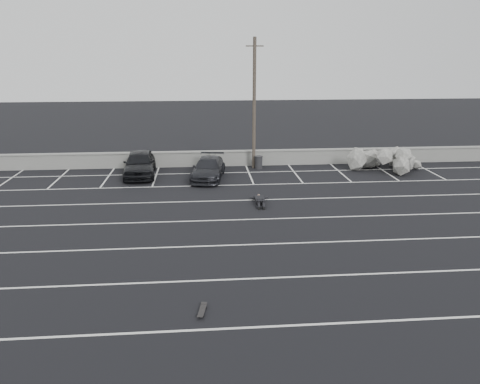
{
  "coord_description": "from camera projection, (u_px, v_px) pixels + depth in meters",
  "views": [
    {
      "loc": [
        -2.1,
        -17.65,
        7.57
      ],
      "look_at": [
        -0.23,
        4.22,
        1.0
      ],
      "focal_mm": 35.0,
      "sensor_mm": 36.0,
      "label": 1
    }
  ],
  "objects": [
    {
      "name": "stall_lines",
      "position": [
        243.0,
        210.0,
        23.39
      ],
      "size": [
        36.0,
        20.05,
        0.01
      ],
      "color": "silver",
      "rests_on": "ground"
    },
    {
      "name": "riprap_pile",
      "position": [
        384.0,
        163.0,
        31.31
      ],
      "size": [
        5.15,
        3.75,
        1.19
      ],
      "color": "#9F9D95",
      "rests_on": "ground"
    },
    {
      "name": "skateboard",
      "position": [
        202.0,
        311.0,
        14.16
      ],
      "size": [
        0.3,
        0.73,
        0.09
      ],
      "rotation": [
        0.0,
        0.0,
        -0.17
      ],
      "color": "black",
      "rests_on": "ground"
    },
    {
      "name": "trash_bin",
      "position": [
        259.0,
        162.0,
        31.56
      ],
      "size": [
        0.72,
        0.72,
        0.86
      ],
      "rotation": [
        0.0,
        0.0,
        0.33
      ],
      "color": "#252527",
      "rests_on": "ground"
    },
    {
      "name": "utility_pole",
      "position": [
        254.0,
        104.0,
        30.67
      ],
      "size": [
        1.14,
        0.23,
        8.52
      ],
      "color": "#4C4238",
      "rests_on": "ground"
    },
    {
      "name": "seawall",
      "position": [
        231.0,
        158.0,
        32.4
      ],
      "size": [
        50.0,
        0.45,
        1.06
      ],
      "color": "gray",
      "rests_on": "ground"
    },
    {
      "name": "person",
      "position": [
        260.0,
        197.0,
        24.57
      ],
      "size": [
        1.21,
        2.6,
        0.5
      ],
      "primitive_type": null,
      "rotation": [
        0.0,
        0.0,
        -0.05
      ],
      "color": "black",
      "rests_on": "ground"
    },
    {
      "name": "ground",
      "position": [
        254.0,
        244.0,
        19.19
      ],
      "size": [
        120.0,
        120.0,
        0.0
      ],
      "primitive_type": "plane",
      "color": "black",
      "rests_on": "ground"
    },
    {
      "name": "car_left",
      "position": [
        140.0,
        163.0,
        29.69
      ],
      "size": [
        2.15,
        4.81,
        1.61
      ],
      "primitive_type": "imported",
      "rotation": [
        0.0,
        0.0,
        0.06
      ],
      "color": "black",
      "rests_on": "ground"
    },
    {
      "name": "car_right",
      "position": [
        208.0,
        168.0,
        29.04
      ],
      "size": [
        2.47,
        4.67,
        1.29
      ],
      "primitive_type": "imported",
      "rotation": [
        0.0,
        0.0,
        -0.16
      ],
      "color": "black",
      "rests_on": "ground"
    }
  ]
}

